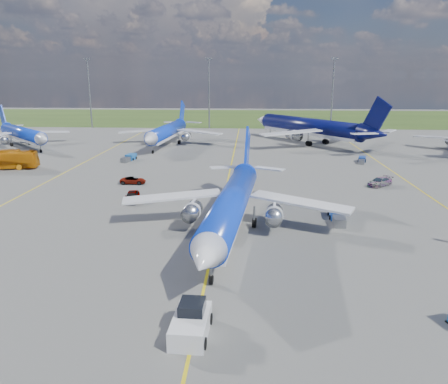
# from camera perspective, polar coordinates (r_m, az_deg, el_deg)

# --- Properties ---
(ground) EXTENTS (400.00, 400.00, 0.00)m
(ground) POSITION_cam_1_polar(r_m,az_deg,el_deg) (39.97, -2.16, -10.38)
(ground) COLOR #5B5B58
(ground) RESTS_ON ground
(grass_strip) EXTENTS (400.00, 80.00, 0.01)m
(grass_strip) POSITION_cam_1_polar(r_m,az_deg,el_deg) (186.76, 2.32, 9.71)
(grass_strip) COLOR #2D4719
(grass_strip) RESTS_ON ground
(taxiway_lines) EXTENTS (60.25, 160.00, 0.02)m
(taxiway_lines) POSITION_cam_1_polar(r_m,az_deg,el_deg) (65.99, 0.29, -0.04)
(taxiway_lines) COLOR gold
(taxiway_lines) RESTS_ON ground
(floodlight_masts) EXTENTS (202.20, 0.50, 22.70)m
(floodlight_masts) POSITION_cam_1_polar(r_m,az_deg,el_deg) (146.15, 6.07, 13.12)
(floodlight_masts) COLOR slate
(floodlight_masts) RESTS_ON ground
(bg_jet_nw) EXTENTS (43.84, 43.81, 9.21)m
(bg_jet_nw) POSITION_cam_1_polar(r_m,az_deg,el_deg) (119.97, -24.66, 5.42)
(bg_jet_nw) COLOR #0E33C5
(bg_jet_nw) RESTS_ON ground
(bg_jet_nnw) EXTENTS (32.07, 40.38, 9.99)m
(bg_jet_nnw) POSITION_cam_1_polar(r_m,az_deg,el_deg) (112.20, -7.35, 6.09)
(bg_jet_nnw) COLOR #0E33C5
(bg_jet_nnw) RESTS_ON ground
(bg_jet_n) EXTENTS (57.40, 59.75, 12.45)m
(bg_jet_n) POSITION_cam_1_polar(r_m,az_deg,el_deg) (116.32, 10.97, 6.25)
(bg_jet_n) COLOR #070B40
(bg_jet_n) RESTS_ON ground
(main_airliner) EXTENTS (32.14, 40.21, 9.86)m
(main_airliner) POSITION_cam_1_polar(r_m,az_deg,el_deg) (49.16, 0.98, -5.39)
(main_airliner) COLOR #0E33C5
(main_airliner) RESTS_ON ground
(pushback_tug) EXTENTS (2.52, 6.35, 2.14)m
(pushback_tug) POSITION_cam_1_polar(r_m,az_deg,el_deg) (31.06, -4.31, -16.61)
(pushback_tug) COLOR silver
(pushback_tug) RESTS_ON ground
(apron_bus) EXTENTS (13.01, 4.73, 3.54)m
(apron_bus) POSITION_cam_1_polar(r_m,az_deg,el_deg) (92.30, -26.96, 3.78)
(apron_bus) COLOR #C56F0B
(apron_bus) RESTS_ON ground
(service_car_a) EXTENTS (2.25, 4.57, 1.50)m
(service_car_a) POSITION_cam_1_polar(r_m,az_deg,el_deg) (62.41, -11.91, -0.55)
(service_car_a) COLOR #999999
(service_car_a) RESTS_ON ground
(service_car_b) EXTENTS (4.21, 2.07, 1.15)m
(service_car_b) POSITION_cam_1_polar(r_m,az_deg,el_deg) (72.64, -11.80, 1.50)
(service_car_b) COLOR #999999
(service_car_b) RESTS_ON ground
(service_car_c) EXTENTS (4.95, 4.54, 1.39)m
(service_car_c) POSITION_cam_1_polar(r_m,az_deg,el_deg) (73.98, 19.68, 1.27)
(service_car_c) COLOR #999999
(service_car_c) RESTS_ON ground
(baggage_tug_w) EXTENTS (1.82, 5.61, 1.24)m
(baggage_tug_w) POSITION_cam_1_polar(r_m,az_deg,el_deg) (54.94, 14.58, -3.03)
(baggage_tug_w) COLOR #1B43A5
(baggage_tug_w) RESTS_ON ground
(baggage_tug_c) EXTENTS (2.13, 5.47, 1.19)m
(baggage_tug_c) POSITION_cam_1_polar(r_m,az_deg,el_deg) (92.85, -12.29, 4.37)
(baggage_tug_c) COLOR #1B58A2
(baggage_tug_c) RESTS_ON ground
(baggage_tug_e) EXTENTS (2.47, 4.83, 1.05)m
(baggage_tug_e) POSITION_cam_1_polar(r_m,az_deg,el_deg) (93.06, 17.56, 3.99)
(baggage_tug_e) COLOR navy
(baggage_tug_e) RESTS_ON ground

